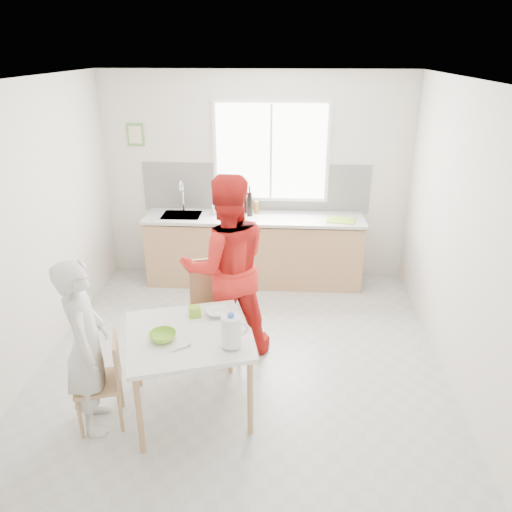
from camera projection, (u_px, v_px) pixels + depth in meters
The scene contains 21 objects.
ground at pixel (241, 365), 5.01m from camera, with size 4.50×4.50×0.00m, color #B7B7B2.
room_shell at pixel (239, 208), 4.37m from camera, with size 4.50×4.50×4.50m.
window at pixel (271, 152), 6.38m from camera, with size 1.50×0.06×1.30m.
backsplash at pixel (256, 188), 6.59m from camera, with size 3.00×0.02×0.65m, color white.
picture_frame at pixel (135, 135), 6.41m from camera, with size 0.22×0.03×0.28m.
kitchen_counter at pixel (254, 252), 6.64m from camera, with size 2.84×0.64×1.37m.
dining_table at pixel (188, 342), 4.16m from camera, with size 1.24×1.24×0.76m.
chair_left at pixel (105, 377), 4.10m from camera, with size 0.46×0.46×0.80m.
chair_far at pixel (214, 304), 5.02m from camera, with size 0.58×0.58×1.00m.
person_white at pixel (86, 347), 3.95m from camera, with size 0.55×0.36×1.51m, color silver.
person_red at pixel (227, 267), 4.92m from camera, with size 0.91×0.71×1.88m, color red.
bowl_green at pixel (163, 336), 4.02m from camera, with size 0.22×0.22×0.07m, color #86CA2E.
bowl_white at pixel (218, 312), 4.40m from camera, with size 0.21×0.21×0.05m, color white.
milk_jug at pixel (232, 331), 3.89m from camera, with size 0.22×0.16×0.28m.
green_box at pixel (195, 311), 4.38m from camera, with size 0.10×0.10×0.09m, color #87C02C.
spoon at pixel (180, 348), 3.91m from camera, with size 0.01×0.01×0.16m, color #A5A5AA.
cutting_board at pixel (341, 220), 6.28m from camera, with size 0.35×0.25×0.01m, color #8AC12C.
wine_bottle_a at pixel (250, 204), 6.40m from camera, with size 0.07×0.07×0.32m, color black.
wine_bottle_b at pixel (245, 202), 6.52m from camera, with size 0.07×0.07×0.30m, color black.
jar_amber at pixel (256, 207), 6.54m from camera, with size 0.06×0.06×0.16m, color olive.
soap_bottle at pixel (215, 207), 6.49m from camera, with size 0.08×0.09×0.19m, color #999999.
Camera 1 is at (0.42, -4.17, 2.96)m, focal length 35.00 mm.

